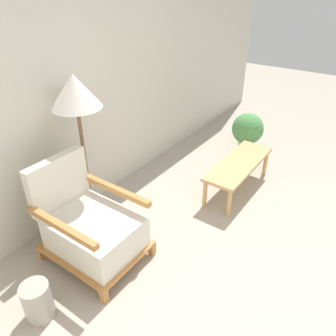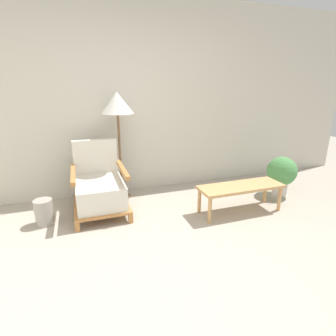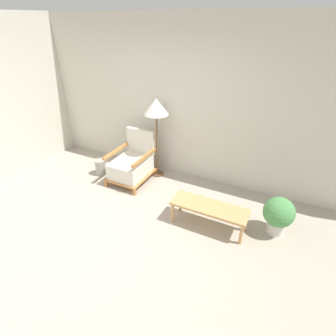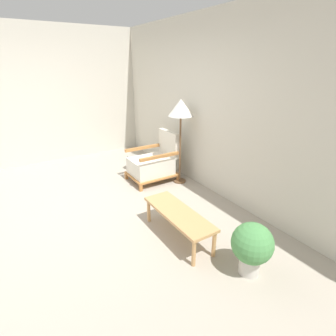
{
  "view_description": "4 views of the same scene",
  "coord_description": "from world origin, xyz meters",
  "views": [
    {
      "loc": [
        -1.77,
        -0.12,
        2.12
      ],
      "look_at": [
        0.38,
        1.39,
        0.55
      ],
      "focal_mm": 35.0,
      "sensor_mm": 36.0,
      "label": 1
    },
    {
      "loc": [
        -0.63,
        -1.52,
        1.51
      ],
      "look_at": [
        0.38,
        1.39,
        0.55
      ],
      "focal_mm": 28.0,
      "sensor_mm": 36.0,
      "label": 2
    },
    {
      "loc": [
        1.97,
        -1.78,
        2.59
      ],
      "look_at": [
        0.38,
        1.39,
        0.55
      ],
      "focal_mm": 28.0,
      "sensor_mm": 36.0,
      "label": 3
    },
    {
      "loc": [
        3.39,
        -0.5,
        1.99
      ],
      "look_at": [
        0.38,
        1.39,
        0.55
      ],
      "focal_mm": 28.0,
      "sensor_mm": 36.0,
      "label": 4
    }
  ],
  "objects": [
    {
      "name": "coffee_table",
      "position": [
        1.2,
        1.02,
        0.31
      ],
      "size": [
        1.06,
        0.35,
        0.35
      ],
      "color": "tan",
      "rests_on": "ground_plane"
    },
    {
      "name": "ground_plane",
      "position": [
        0.0,
        0.0,
        0.0
      ],
      "size": [
        14.0,
        14.0,
        0.0
      ],
      "primitive_type": "plane",
      "color": "#A89E8E"
    },
    {
      "name": "potted_plant",
      "position": [
        2.07,
        1.3,
        0.33
      ],
      "size": [
        0.41,
        0.41,
        0.56
      ],
      "color": "beige",
      "rests_on": "ground_plane"
    },
    {
      "name": "vase",
      "position": [
        -1.08,
        1.48,
        0.15
      ],
      "size": [
        0.2,
        0.2,
        0.3
      ],
      "primitive_type": "cylinder",
      "color": "#9E998E",
      "rests_on": "ground_plane"
    },
    {
      "name": "wall_back",
      "position": [
        0.0,
        2.24,
        1.35
      ],
      "size": [
        8.0,
        0.06,
        2.7
      ],
      "color": "beige",
      "rests_on": "ground_plane"
    },
    {
      "name": "wall_left",
      "position": [
        -2.5,
        0.5,
        1.35
      ],
      "size": [
        0.06,
        8.0,
        2.7
      ],
      "color": "beige",
      "rests_on": "ground_plane"
    },
    {
      "name": "armchair",
      "position": [
        -0.44,
        1.6,
        0.31
      ],
      "size": [
        0.64,
        0.8,
        0.86
      ],
      "color": "#B2753D",
      "rests_on": "ground_plane"
    },
    {
      "name": "floor_lamp",
      "position": [
        -0.12,
        1.95,
        1.27
      ],
      "size": [
        0.42,
        0.42,
        1.45
      ],
      "color": "brown",
      "rests_on": "ground_plane"
    }
  ]
}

